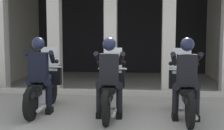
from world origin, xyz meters
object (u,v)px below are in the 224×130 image
(motorcycle_right, at_px, (184,92))
(police_officer_right, at_px, (187,72))
(motorcycle_center, at_px, (111,90))
(motorcycle_left, at_px, (44,87))
(police_officer_center, at_px, (109,71))
(police_officer_left, at_px, (39,69))

(motorcycle_right, xyz_separation_m, police_officer_right, (-0.00, -0.28, 0.44))
(motorcycle_center, relative_size, motorcycle_right, 1.00)
(motorcycle_left, height_order, police_officer_right, police_officer_right)
(motorcycle_center, height_order, police_officer_center, police_officer_center)
(police_officer_right, bearing_deg, police_officer_left, -178.16)
(motorcycle_left, relative_size, motorcycle_center, 1.00)
(motorcycle_left, distance_m, motorcycle_right, 2.96)
(motorcycle_center, bearing_deg, motorcycle_left, -172.70)
(police_officer_left, bearing_deg, motorcycle_center, 11.81)
(police_officer_left, distance_m, police_officer_right, 2.96)
(police_officer_left, relative_size, motorcycle_right, 0.78)
(police_officer_left, bearing_deg, motorcycle_right, 9.82)
(police_officer_left, bearing_deg, motorcycle_left, 98.54)
(police_officer_right, bearing_deg, motorcycle_left, 176.42)
(motorcycle_center, height_order, motorcycle_right, same)
(police_officer_left, height_order, motorcycle_right, police_officer_left)
(motorcycle_left, relative_size, police_officer_center, 1.29)
(police_officer_left, distance_m, motorcycle_center, 1.54)
(police_officer_left, xyz_separation_m, motorcycle_center, (1.48, 0.08, -0.44))
(motorcycle_right, bearing_deg, motorcycle_center, -174.66)
(motorcycle_left, xyz_separation_m, police_officer_right, (2.95, -0.51, 0.44))
(police_officer_center, xyz_separation_m, police_officer_right, (1.47, -0.03, 0.00))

